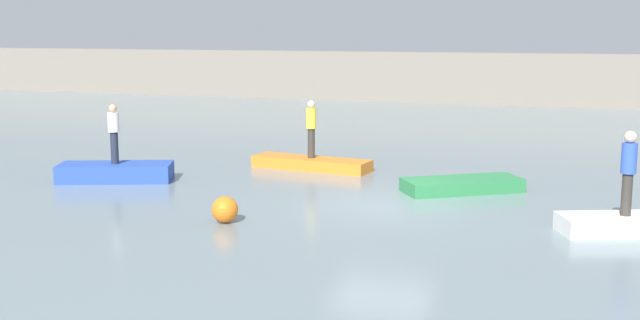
{
  "coord_description": "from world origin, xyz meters",
  "views": [
    {
      "loc": [
        4.74,
        -18.44,
        4.35
      ],
      "look_at": [
        -2.63,
        2.82,
        0.55
      ],
      "focal_mm": 43.86,
      "sensor_mm": 36.0,
      "label": 1
    }
  ],
  "objects_px": {
    "rowboat_green": "(462,185)",
    "person_white_shirt": "(114,131)",
    "rowboat_blue": "(116,172)",
    "person_blue_shirt": "(628,168)",
    "mooring_buoy": "(225,210)",
    "person_yellow_shirt": "(311,126)",
    "rowboat_orange": "(311,163)",
    "rowboat_white": "(625,224)"
  },
  "relations": [
    {
      "from": "rowboat_orange",
      "to": "person_yellow_shirt",
      "type": "distance_m",
      "value": 1.19
    },
    {
      "from": "person_white_shirt",
      "to": "person_yellow_shirt",
      "type": "bearing_deg",
      "value": 37.7
    },
    {
      "from": "rowboat_orange",
      "to": "person_white_shirt",
      "type": "distance_m",
      "value": 6.07
    },
    {
      "from": "rowboat_orange",
      "to": "person_blue_shirt",
      "type": "xyz_separation_m",
      "value": [
        8.97,
        -5.07,
        1.25
      ]
    },
    {
      "from": "rowboat_blue",
      "to": "person_blue_shirt",
      "type": "height_order",
      "value": "person_blue_shirt"
    },
    {
      "from": "person_yellow_shirt",
      "to": "rowboat_orange",
      "type": "bearing_deg",
      "value": 0.0
    },
    {
      "from": "rowboat_blue",
      "to": "person_yellow_shirt",
      "type": "relative_size",
      "value": 1.78
    },
    {
      "from": "rowboat_green",
      "to": "rowboat_white",
      "type": "distance_m",
      "value": 5.1
    },
    {
      "from": "rowboat_orange",
      "to": "person_yellow_shirt",
      "type": "bearing_deg",
      "value": 0.0
    },
    {
      "from": "rowboat_white",
      "to": "person_blue_shirt",
      "type": "distance_m",
      "value": 1.23
    },
    {
      "from": "rowboat_white",
      "to": "person_yellow_shirt",
      "type": "height_order",
      "value": "person_yellow_shirt"
    },
    {
      "from": "rowboat_white",
      "to": "person_white_shirt",
      "type": "xyz_separation_m",
      "value": [
        -13.67,
        1.44,
        1.26
      ]
    },
    {
      "from": "rowboat_blue",
      "to": "person_blue_shirt",
      "type": "relative_size",
      "value": 1.75
    },
    {
      "from": "rowboat_white",
      "to": "person_white_shirt",
      "type": "height_order",
      "value": "person_white_shirt"
    },
    {
      "from": "person_yellow_shirt",
      "to": "person_white_shirt",
      "type": "distance_m",
      "value": 5.94
    },
    {
      "from": "rowboat_orange",
      "to": "rowboat_green",
      "type": "xyz_separation_m",
      "value": [
        4.99,
        -1.88,
        0.0
      ]
    },
    {
      "from": "rowboat_blue",
      "to": "person_white_shirt",
      "type": "height_order",
      "value": "person_white_shirt"
    },
    {
      "from": "rowboat_orange",
      "to": "person_yellow_shirt",
      "type": "height_order",
      "value": "person_yellow_shirt"
    },
    {
      "from": "rowboat_green",
      "to": "person_blue_shirt",
      "type": "height_order",
      "value": "person_blue_shirt"
    },
    {
      "from": "rowboat_white",
      "to": "mooring_buoy",
      "type": "bearing_deg",
      "value": 170.36
    },
    {
      "from": "mooring_buoy",
      "to": "person_blue_shirt",
      "type": "bearing_deg",
      "value": 13.04
    },
    {
      "from": "mooring_buoy",
      "to": "rowboat_blue",
      "type": "bearing_deg",
      "value": 146.46
    },
    {
      "from": "rowboat_orange",
      "to": "person_white_shirt",
      "type": "height_order",
      "value": "person_white_shirt"
    },
    {
      "from": "rowboat_green",
      "to": "rowboat_white",
      "type": "xyz_separation_m",
      "value": [
        3.98,
        -3.19,
        0.01
      ]
    },
    {
      "from": "rowboat_orange",
      "to": "person_white_shirt",
      "type": "xyz_separation_m",
      "value": [
        -4.7,
        -3.63,
        1.28
      ]
    },
    {
      "from": "rowboat_green",
      "to": "mooring_buoy",
      "type": "height_order",
      "value": "mooring_buoy"
    },
    {
      "from": "person_yellow_shirt",
      "to": "rowboat_green",
      "type": "bearing_deg",
      "value": -20.67
    },
    {
      "from": "person_blue_shirt",
      "to": "mooring_buoy",
      "type": "height_order",
      "value": "person_blue_shirt"
    },
    {
      "from": "rowboat_blue",
      "to": "mooring_buoy",
      "type": "distance_m",
      "value": 6.18
    },
    {
      "from": "rowboat_green",
      "to": "person_white_shirt",
      "type": "distance_m",
      "value": 9.93
    },
    {
      "from": "rowboat_blue",
      "to": "person_blue_shirt",
      "type": "distance_m",
      "value": 13.79
    },
    {
      "from": "rowboat_blue",
      "to": "rowboat_orange",
      "type": "distance_m",
      "value": 5.94
    },
    {
      "from": "rowboat_green",
      "to": "rowboat_orange",
      "type": "bearing_deg",
      "value": 125.51
    },
    {
      "from": "person_yellow_shirt",
      "to": "person_white_shirt",
      "type": "xyz_separation_m",
      "value": [
        -4.7,
        -3.63,
        0.09
      ]
    },
    {
      "from": "rowboat_green",
      "to": "mooring_buoy",
      "type": "relative_size",
      "value": 5.26
    },
    {
      "from": "rowboat_green",
      "to": "person_blue_shirt",
      "type": "distance_m",
      "value": 5.25
    },
    {
      "from": "person_yellow_shirt",
      "to": "person_white_shirt",
      "type": "bearing_deg",
      "value": -142.3
    },
    {
      "from": "rowboat_orange",
      "to": "mooring_buoy",
      "type": "xyz_separation_m",
      "value": [
        0.45,
        -7.04,
        0.12
      ]
    },
    {
      "from": "rowboat_blue",
      "to": "mooring_buoy",
      "type": "relative_size",
      "value": 5.3
    },
    {
      "from": "rowboat_orange",
      "to": "person_white_shirt",
      "type": "relative_size",
      "value": 2.22
    },
    {
      "from": "rowboat_orange",
      "to": "rowboat_white",
      "type": "bearing_deg",
      "value": -22.16
    },
    {
      "from": "person_white_shirt",
      "to": "person_blue_shirt",
      "type": "height_order",
      "value": "person_blue_shirt"
    }
  ]
}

